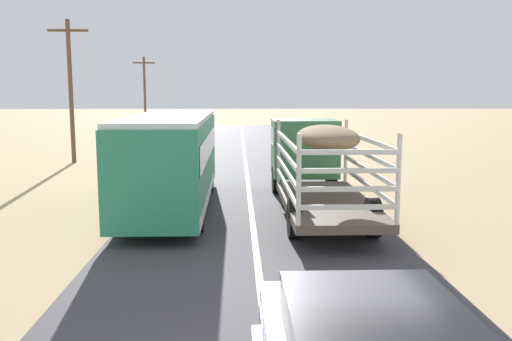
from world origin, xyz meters
TOP-DOWN VIEW (x-y plane):
  - livestock_truck at (2.18, 13.60)m, footprint 2.53×9.70m
  - bus at (-2.69, 13.05)m, footprint 2.54×10.00m
  - power_pole_mid at (-9.74, 25.54)m, footprint 2.20×0.24m
  - power_pole_far at (-9.74, 50.07)m, footprint 2.20×0.24m

SIDE VIEW (x-z plane):
  - bus at x=-2.69m, z-range 0.14..3.35m
  - livestock_truck at x=2.18m, z-range 0.28..3.30m
  - power_pole_far at x=-9.74m, z-range 0.29..7.72m
  - power_pole_mid at x=-9.74m, z-range 0.29..8.22m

